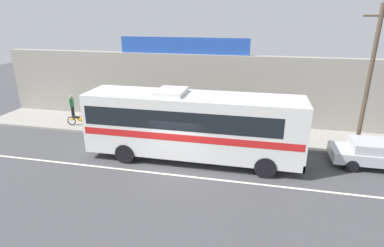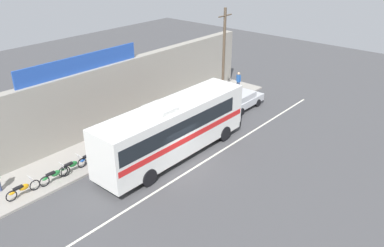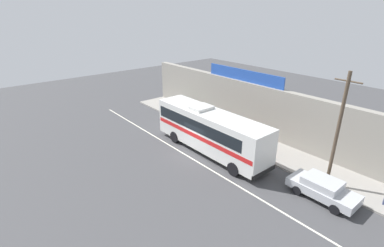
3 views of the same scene
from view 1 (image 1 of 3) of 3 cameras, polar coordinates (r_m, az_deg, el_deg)
name	(u,v)px [view 1 (image 1 of 3)]	position (r m, az deg, el deg)	size (l,w,h in m)	color
ground_plane	(176,167)	(16.08, -2.97, -8.01)	(70.00, 70.00, 0.00)	#444447
sidewalk_slab	(196,131)	(20.67, 0.83, -1.31)	(30.00, 3.60, 0.14)	gray
storefront_facade	(203,89)	(22.01, 2.00, 6.34)	(30.00, 0.70, 4.80)	gray
storefront_billboard	(183,46)	(21.81, -1.60, 14.08)	(8.99, 0.12, 1.10)	#234CAD
road_center_stripe	(172,175)	(15.40, -3.77, -9.34)	(30.00, 0.14, 0.01)	silver
intercity_bus	(191,123)	(16.14, -0.15, 0.13)	(11.20, 2.66, 3.78)	silver
parked_car	(375,153)	(18.35, 30.48, -4.72)	(4.22, 1.91, 1.37)	#B7BABF
utility_pole	(369,80)	(18.73, 29.68, 6.96)	(1.60, 0.22, 7.79)	brown
motorcycle_purple	(104,122)	(21.55, -15.83, 0.21)	(1.95, 0.56, 0.94)	black
motorcycle_blue	(80,120)	(22.53, -19.90, 0.61)	(1.94, 0.56, 0.94)	black
motorcycle_orange	(140,125)	(20.59, -9.56, -0.20)	(1.89, 0.56, 0.94)	black
motorcycle_red	(122,123)	(21.11, -12.75, 0.07)	(1.90, 0.56, 0.94)	black
pedestrian_by_curb	(72,105)	(24.40, -21.16, 3.26)	(0.30, 0.48, 1.70)	black
pedestrian_far_right	(82,107)	(23.87, -19.46, 2.95)	(0.30, 0.48, 1.60)	navy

